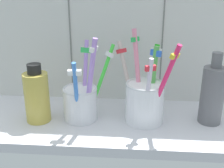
{
  "coord_description": "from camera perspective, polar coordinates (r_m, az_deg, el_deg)",
  "views": [
    {
      "loc": [
        4.26,
        -54.79,
        31.19
      ],
      "look_at": [
        0.0,
        -0.46,
        10.34
      ],
      "focal_mm": 46.12,
      "sensor_mm": 36.0,
      "label": 1
    }
  ],
  "objects": [
    {
      "name": "counter_slab",
      "position": [
        0.63,
        0.03,
        -7.85
      ],
      "size": [
        64.0,
        22.0,
        2.0
      ],
      "primitive_type": "cube",
      "color": "silver",
      "rests_on": "ground"
    },
    {
      "name": "soap_bottle",
      "position": [
        0.62,
        -14.68,
        -2.3
      ],
      "size": [
        5.14,
        5.14,
        12.48
      ],
      "color": "gold",
      "rests_on": "counter_slab"
    },
    {
      "name": "ceramic_vase",
      "position": [
        0.62,
        19.28,
        -1.89
      ],
      "size": [
        4.7,
        4.7,
        15.06
      ],
      "color": "slate",
      "rests_on": "counter_slab"
    },
    {
      "name": "toothbrush_cup_left",
      "position": [
        0.61,
        -6.15,
        -3.32
      ],
      "size": [
        10.86,
        10.98,
        18.2
      ],
      "color": "white",
      "rests_on": "counter_slab"
    },
    {
      "name": "toothbrush_cup_right",
      "position": [
        0.6,
        6.57,
        -3.01
      ],
      "size": [
        12.35,
        12.23,
        19.21
      ],
      "color": "white",
      "rests_on": "counter_slab"
    },
    {
      "name": "tile_wall_back",
      "position": [
        0.67,
        0.85,
        13.54
      ],
      "size": [
        64.0,
        2.2,
        45.0
      ],
      "color": "silver",
      "rests_on": "ground"
    }
  ]
}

